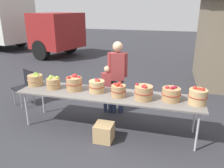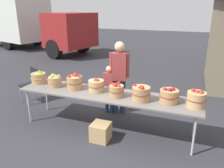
{
  "view_description": "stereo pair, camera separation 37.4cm",
  "coord_description": "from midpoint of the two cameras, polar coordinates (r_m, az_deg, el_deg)",
  "views": [
    {
      "loc": [
        1.14,
        -3.78,
        2.32
      ],
      "look_at": [
        0.0,
        0.3,
        0.85
      ],
      "focal_mm": 35.79,
      "sensor_mm": 36.0,
      "label": 1
    },
    {
      "loc": [
        1.49,
        -3.66,
        2.32
      ],
      "look_at": [
        0.0,
        0.3,
        0.85
      ],
      "focal_mm": 35.79,
      "sensor_mm": 36.0,
      "label": 2
    }
  ],
  "objects": [
    {
      "name": "market_table",
      "position": [
        4.26,
        -3.61,
        -2.99
      ],
      "size": [
        3.5,
        0.76,
        0.75
      ],
      "color": "slate",
      "rests_on": "ground"
    },
    {
      "name": "apple_basket_red_4",
      "position": [
        4.0,
        12.3,
        -2.5
      ],
      "size": [
        0.34,
        0.34,
        0.28
      ],
      "color": "#A87F51",
      "rests_on": "market_table"
    },
    {
      "name": "produce_crate",
      "position": [
        4.15,
        -4.69,
        -12.25
      ],
      "size": [
        0.33,
        0.33,
        0.33
      ],
      "primitive_type": "cube",
      "color": "tan",
      "rests_on": "ground"
    },
    {
      "name": "apple_basket_red_3",
      "position": [
        3.96,
        5.4,
        -2.16
      ],
      "size": [
        0.34,
        0.34,
        0.3
      ],
      "color": "#A87F51",
      "rests_on": "market_table"
    },
    {
      "name": "apple_basket_green_0",
      "position": [
        5.01,
        -21.03,
        1.0
      ],
      "size": [
        0.33,
        0.33,
        0.28
      ],
      "color": "#A87F51",
      "rests_on": "market_table"
    },
    {
      "name": "apple_basket_green_1",
      "position": [
        4.7,
        -17.02,
        0.28
      ],
      "size": [
        0.29,
        0.29,
        0.26
      ],
      "color": "#A87F51",
      "rests_on": "market_table"
    },
    {
      "name": "vendor_adult",
      "position": [
        4.87,
        -0.78,
        2.96
      ],
      "size": [
        0.42,
        0.28,
        1.64
      ],
      "rotation": [
        0.0,
        0.0,
        3.39
      ],
      "color": "#262D4C",
      "rests_on": "ground"
    },
    {
      "name": "folding_chair",
      "position": [
        5.94,
        -22.98,
        -0.19
      ],
      "size": [
        0.53,
        0.53,
        0.86
      ],
      "rotation": [
        0.0,
        0.0,
        5.84
      ],
      "color": "black",
      "rests_on": "ground"
    },
    {
      "name": "apple_basket_red_1",
      "position": [
        4.32,
        -6.36,
        -0.54
      ],
      "size": [
        0.32,
        0.32,
        0.28
      ],
      "color": "tan",
      "rests_on": "market_table"
    },
    {
      "name": "ground_plane",
      "position": [
        4.58,
        -3.42,
        -11.35
      ],
      "size": [
        40.0,
        40.0,
        0.0
      ],
      "primitive_type": "plane",
      "color": "#2D2D33"
    },
    {
      "name": "apple_basket_red_5",
      "position": [
        3.97,
        18.61,
        -3.02
      ],
      "size": [
        0.32,
        0.32,
        0.31
      ],
      "color": "tan",
      "rests_on": "market_table"
    },
    {
      "name": "child_customer",
      "position": [
        4.98,
        -3.31,
        -0.46
      ],
      "size": [
        0.29,
        0.16,
        1.11
      ],
      "rotation": [
        0.0,
        0.0,
        3.19
      ],
      "color": "#262D4C",
      "rests_on": "ground"
    },
    {
      "name": "apple_basket_red_0",
      "position": [
        4.49,
        -12.01,
        0.2
      ],
      "size": [
        0.33,
        0.33,
        0.32
      ],
      "color": "#A87F51",
      "rests_on": "market_table"
    },
    {
      "name": "apple_basket_red_2",
      "position": [
        4.09,
        -0.96,
        -1.61
      ],
      "size": [
        0.29,
        0.29,
        0.28
      ],
      "color": "#A87F51",
      "rests_on": "market_table"
    },
    {
      "name": "box_truck",
      "position": [
        13.98,
        -25.67,
        13.93
      ],
      "size": [
        7.99,
        4.12,
        2.75
      ],
      "rotation": [
        0.0,
        0.0,
        -0.27
      ],
      "color": "silver",
      "rests_on": "ground"
    }
  ]
}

